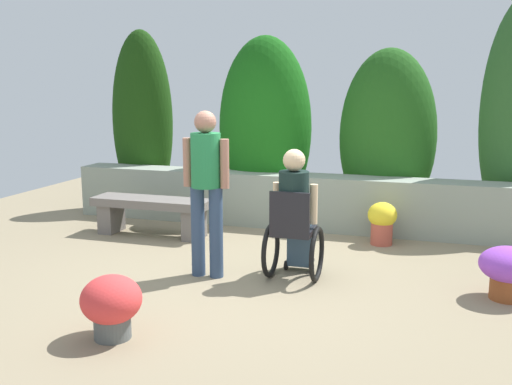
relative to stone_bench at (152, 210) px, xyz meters
name	(u,v)px	position (x,y,z in m)	size (l,w,h in m)	color
ground_plane	(247,275)	(1.70, -1.15, -0.33)	(10.71, 10.71, 0.00)	gray
stone_retaining_wall	(297,201)	(1.70, 1.01, 0.04)	(6.53, 0.49, 0.73)	gray
hedge_backdrop	(329,127)	(2.02, 1.57, 1.02)	(6.48, 1.12, 3.11)	#183D0F
stone_bench	(152,210)	(0.00, 0.00, 0.00)	(1.56, 0.45, 0.49)	slate
person_in_wheelchair	(295,218)	(2.18, -1.08, 0.29)	(0.53, 0.66, 1.33)	black
person_standing_companion	(206,182)	(1.32, -1.30, 0.65)	(0.49, 0.30, 1.70)	#324766
flower_pot_purple_near	(508,269)	(4.20, -1.08, -0.04)	(0.53, 0.53, 0.50)	brown
flower_pot_terracotta_by_wall	(111,304)	(1.18, -2.91, -0.05)	(0.48, 0.48, 0.51)	#535959
flower_pot_red_accent	(382,221)	(2.91, 0.46, -0.03)	(0.36, 0.36, 0.53)	#BD513F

